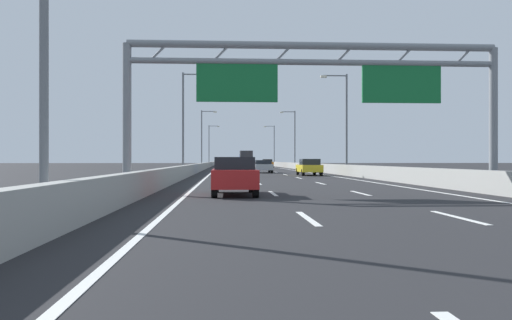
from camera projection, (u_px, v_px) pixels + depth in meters
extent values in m
plane|color=#262628|center=(245.00, 167.00, 99.61)|extent=(260.00, 260.00, 0.00)
cube|color=white|center=(308.00, 218.00, 12.15)|extent=(0.16, 3.00, 0.01)
cube|color=white|center=(273.00, 194.00, 21.14)|extent=(0.16, 3.00, 0.01)
cube|color=white|center=(259.00, 183.00, 30.12)|extent=(0.16, 3.00, 0.01)
cube|color=white|center=(251.00, 178.00, 39.11)|extent=(0.16, 3.00, 0.01)
cube|color=white|center=(247.00, 175.00, 48.09)|extent=(0.16, 3.00, 0.01)
cube|color=white|center=(243.00, 172.00, 57.08)|extent=(0.16, 3.00, 0.01)
cube|color=white|center=(241.00, 171.00, 66.06)|extent=(0.16, 3.00, 0.01)
cube|color=white|center=(239.00, 169.00, 75.05)|extent=(0.16, 3.00, 0.01)
cube|color=white|center=(238.00, 168.00, 84.03)|extent=(0.16, 3.00, 0.01)
cube|color=white|center=(237.00, 168.00, 93.02)|extent=(0.16, 3.00, 0.01)
cube|color=white|center=(236.00, 167.00, 102.00)|extent=(0.16, 3.00, 0.01)
cube|color=white|center=(235.00, 166.00, 110.99)|extent=(0.16, 3.00, 0.01)
cube|color=white|center=(234.00, 166.00, 119.97)|extent=(0.16, 3.00, 0.01)
cube|color=white|center=(234.00, 165.00, 128.96)|extent=(0.16, 3.00, 0.01)
cube|color=white|center=(233.00, 165.00, 137.94)|extent=(0.16, 3.00, 0.01)
cube|color=white|center=(233.00, 165.00, 146.93)|extent=(0.16, 3.00, 0.01)
cube|color=white|center=(232.00, 164.00, 155.91)|extent=(0.16, 3.00, 0.01)
cube|color=white|center=(458.00, 217.00, 12.36)|extent=(0.16, 3.00, 0.01)
cube|color=white|center=(360.00, 193.00, 21.34)|extent=(0.16, 3.00, 0.01)
cube|color=white|center=(321.00, 183.00, 30.33)|extent=(0.16, 3.00, 0.01)
cube|color=white|center=(299.00, 178.00, 39.31)|extent=(0.16, 3.00, 0.01)
cube|color=white|center=(285.00, 175.00, 48.30)|extent=(0.16, 3.00, 0.01)
cube|color=white|center=(276.00, 172.00, 57.28)|extent=(0.16, 3.00, 0.01)
cube|color=white|center=(269.00, 171.00, 66.27)|extent=(0.16, 3.00, 0.01)
cube|color=white|center=(264.00, 169.00, 75.25)|extent=(0.16, 3.00, 0.01)
cube|color=white|center=(260.00, 168.00, 84.24)|extent=(0.16, 3.00, 0.01)
cube|color=white|center=(257.00, 168.00, 93.23)|extent=(0.16, 3.00, 0.01)
cube|color=white|center=(254.00, 167.00, 102.21)|extent=(0.16, 3.00, 0.01)
cube|color=white|center=(252.00, 166.00, 111.20)|extent=(0.16, 3.00, 0.01)
cube|color=white|center=(250.00, 166.00, 120.18)|extent=(0.16, 3.00, 0.01)
cube|color=white|center=(248.00, 165.00, 129.17)|extent=(0.16, 3.00, 0.01)
cube|color=white|center=(247.00, 165.00, 138.15)|extent=(0.16, 3.00, 0.01)
cube|color=white|center=(245.00, 165.00, 147.14)|extent=(0.16, 3.00, 0.01)
cube|color=white|center=(244.00, 164.00, 156.12)|extent=(0.16, 3.00, 0.01)
cube|color=white|center=(217.00, 168.00, 87.33)|extent=(0.16, 176.00, 0.01)
cube|color=white|center=(279.00, 168.00, 87.93)|extent=(0.16, 176.00, 0.01)
cube|color=#9E9E99|center=(211.00, 164.00, 109.20)|extent=(0.45, 220.00, 0.95)
cube|color=#9E9E99|center=(276.00, 164.00, 109.99)|extent=(0.45, 220.00, 0.95)
cylinder|color=gray|center=(127.00, 118.00, 21.51)|extent=(0.36, 0.36, 6.20)
cylinder|color=gray|center=(493.00, 120.00, 22.41)|extent=(0.36, 0.36, 6.20)
cylinder|color=gray|center=(314.00, 46.00, 21.96)|extent=(15.60, 0.32, 0.32)
cylinder|color=gray|center=(314.00, 62.00, 21.96)|extent=(15.60, 0.26, 0.26)
cylinder|color=gray|center=(159.00, 52.00, 21.59)|extent=(0.74, 0.10, 0.74)
cylinder|color=gray|center=(221.00, 53.00, 21.74)|extent=(0.74, 0.10, 0.74)
cylinder|color=gray|center=(283.00, 54.00, 21.88)|extent=(0.74, 0.10, 0.74)
cylinder|color=gray|center=(344.00, 54.00, 22.03)|extent=(0.74, 0.10, 0.74)
cylinder|color=gray|center=(405.00, 55.00, 22.18)|extent=(0.74, 0.10, 0.74)
cylinder|color=gray|center=(464.00, 56.00, 22.33)|extent=(0.74, 0.10, 0.74)
cube|color=#146B33|center=(237.00, 83.00, 21.77)|extent=(3.40, 0.12, 1.60)
cube|color=#146B33|center=(401.00, 84.00, 22.18)|extent=(3.40, 0.12, 1.60)
cylinder|color=slate|center=(44.00, 6.00, 11.41)|extent=(0.20, 0.20, 9.50)
cylinder|color=slate|center=(183.00, 124.00, 48.37)|extent=(0.20, 0.20, 9.50)
cylinder|color=slate|center=(195.00, 74.00, 48.44)|extent=(2.20, 0.12, 0.12)
cube|color=#F2EAC6|center=(207.00, 75.00, 48.50)|extent=(0.56, 0.28, 0.20)
cylinder|color=slate|center=(347.00, 124.00, 49.26)|extent=(0.20, 0.20, 9.50)
cylinder|color=slate|center=(335.00, 76.00, 49.20)|extent=(2.20, 0.12, 0.12)
cube|color=#F2EAC6|center=(324.00, 77.00, 49.13)|extent=(0.56, 0.28, 0.20)
cylinder|color=slate|center=(202.00, 139.00, 85.34)|extent=(0.20, 0.20, 9.50)
cylinder|color=slate|center=(208.00, 111.00, 85.40)|extent=(2.20, 0.12, 0.12)
cube|color=#F2EAC6|center=(215.00, 112.00, 85.46)|extent=(0.56, 0.28, 0.20)
cylinder|color=slate|center=(295.00, 140.00, 86.23)|extent=(0.20, 0.20, 9.50)
cylinder|color=slate|center=(288.00, 112.00, 86.16)|extent=(2.20, 0.12, 0.12)
cube|color=#F2EAC6|center=(282.00, 112.00, 86.10)|extent=(0.56, 0.28, 0.20)
cylinder|color=slate|center=(209.00, 146.00, 122.30)|extent=(0.20, 0.20, 9.50)
cylinder|color=slate|center=(214.00, 126.00, 122.36)|extent=(2.20, 0.12, 0.12)
cube|color=#F2EAC6|center=(218.00, 126.00, 122.43)|extent=(0.56, 0.28, 0.20)
cylinder|color=slate|center=(274.00, 146.00, 123.19)|extent=(0.20, 0.20, 9.50)
cylinder|color=slate|center=(270.00, 126.00, 123.13)|extent=(2.20, 0.12, 0.12)
cube|color=#F2EAC6|center=(265.00, 127.00, 123.06)|extent=(0.56, 0.28, 0.20)
cube|color=red|center=(234.00, 178.00, 20.41)|extent=(1.71, 4.30, 0.69)
cube|color=black|center=(234.00, 163.00, 20.23)|extent=(1.51, 1.97, 0.47)
cylinder|color=black|center=(216.00, 185.00, 21.96)|extent=(0.22, 0.64, 0.64)
cylinder|color=black|center=(251.00, 185.00, 22.05)|extent=(0.22, 0.64, 0.64)
cylinder|color=black|center=(214.00, 189.00, 18.77)|extent=(0.22, 0.64, 0.64)
cylinder|color=black|center=(256.00, 189.00, 18.86)|extent=(0.22, 0.64, 0.64)
cube|color=orange|center=(267.00, 164.00, 91.27)|extent=(1.84, 4.57, 0.71)
cube|color=black|center=(267.00, 161.00, 91.63)|extent=(1.62, 2.18, 0.46)
cylinder|color=black|center=(262.00, 166.00, 92.96)|extent=(0.22, 0.64, 0.64)
cylinder|color=black|center=(271.00, 166.00, 93.05)|extent=(0.22, 0.64, 0.64)
cylinder|color=black|center=(264.00, 166.00, 89.49)|extent=(0.22, 0.64, 0.64)
cylinder|color=black|center=(273.00, 166.00, 89.58)|extent=(0.22, 0.64, 0.64)
cube|color=black|center=(227.00, 164.00, 105.18)|extent=(1.73, 4.69, 0.60)
cube|color=black|center=(227.00, 161.00, 104.52)|extent=(1.52, 2.16, 0.54)
cylinder|color=black|center=(223.00, 165.00, 106.93)|extent=(0.22, 0.64, 0.64)
cylinder|color=black|center=(230.00, 165.00, 107.02)|extent=(0.22, 0.64, 0.64)
cylinder|color=black|center=(223.00, 165.00, 103.34)|extent=(0.22, 0.64, 0.64)
cylinder|color=black|center=(231.00, 165.00, 103.43)|extent=(0.22, 0.64, 0.64)
cube|color=yellow|center=(309.00, 168.00, 46.11)|extent=(1.78, 4.42, 0.62)
cube|color=black|center=(310.00, 162.00, 45.69)|extent=(1.57, 2.02, 0.52)
cylinder|color=black|center=(298.00, 171.00, 47.73)|extent=(0.22, 0.64, 0.64)
cylinder|color=black|center=(314.00, 171.00, 47.82)|extent=(0.22, 0.64, 0.64)
cylinder|color=black|center=(303.00, 172.00, 44.41)|extent=(0.22, 0.64, 0.64)
cylinder|color=black|center=(321.00, 172.00, 44.50)|extent=(0.22, 0.64, 0.64)
cube|color=#2347AD|center=(226.00, 167.00, 52.26)|extent=(1.76, 4.32, 0.69)
cube|color=black|center=(226.00, 161.00, 52.03)|extent=(1.55, 1.99, 0.52)
cylinder|color=black|center=(219.00, 170.00, 53.82)|extent=(0.22, 0.64, 0.64)
cylinder|color=black|center=(233.00, 170.00, 53.91)|extent=(0.22, 0.64, 0.64)
cylinder|color=black|center=(218.00, 171.00, 50.61)|extent=(0.22, 0.64, 0.64)
cylinder|color=black|center=(234.00, 171.00, 50.70)|extent=(0.22, 0.64, 0.64)
cube|color=#A8ADB2|center=(263.00, 167.00, 55.27)|extent=(1.83, 4.36, 0.61)
cube|color=black|center=(263.00, 162.00, 54.81)|extent=(1.61, 1.90, 0.42)
cylinder|color=black|center=(255.00, 170.00, 56.85)|extent=(0.22, 0.64, 0.64)
cylinder|color=black|center=(269.00, 170.00, 56.94)|extent=(0.22, 0.64, 0.64)
cylinder|color=black|center=(256.00, 170.00, 53.60)|extent=(0.22, 0.64, 0.64)
cylinder|color=black|center=(272.00, 170.00, 53.69)|extent=(0.22, 0.64, 0.64)
cube|color=#194799|center=(245.00, 159.00, 103.76)|extent=(2.34, 2.30, 2.00)
cube|color=#333338|center=(246.00, 158.00, 99.56)|extent=(2.34, 5.71, 2.62)
cylinder|color=black|center=(240.00, 164.00, 103.95)|extent=(0.28, 0.96, 0.96)
cylinder|color=black|center=(250.00, 164.00, 104.07)|extent=(0.28, 0.96, 0.96)
cylinder|color=black|center=(241.00, 165.00, 98.05)|extent=(0.28, 0.96, 0.96)
cylinder|color=black|center=(252.00, 165.00, 98.16)|extent=(0.28, 0.96, 0.96)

